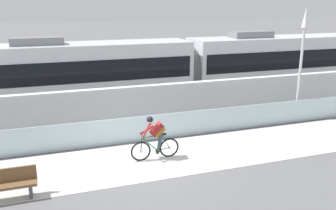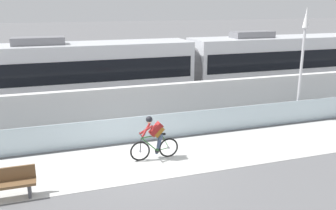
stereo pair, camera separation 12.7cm
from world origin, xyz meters
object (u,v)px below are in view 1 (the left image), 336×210
(lamp_post_antenna, at_px, (302,50))
(bench, at_px, (7,184))
(tram, at_px, (189,68))
(cyclist_on_bike, at_px, (155,138))

(lamp_post_antenna, distance_m, bench, 13.13)
(tram, height_order, lamp_post_antenna, lamp_post_antenna)
(bench, bearing_deg, lamp_post_antenna, 15.54)
(tram, relative_size, lamp_post_antenna, 4.34)
(lamp_post_antenna, xyz_separation_m, bench, (-12.36, -3.44, -2.81))
(cyclist_on_bike, height_order, lamp_post_antenna, lamp_post_antenna)
(tram, bearing_deg, cyclist_on_bike, -120.41)
(cyclist_on_bike, distance_m, bench, 4.91)
(cyclist_on_bike, distance_m, lamp_post_antenna, 8.31)
(cyclist_on_bike, xyz_separation_m, bench, (-4.73, -1.29, -0.30))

